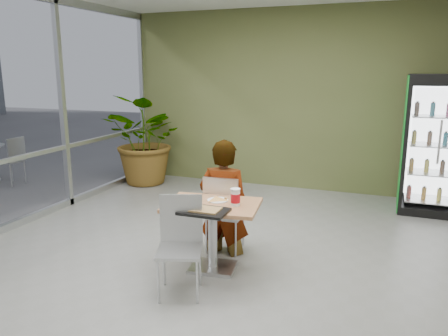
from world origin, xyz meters
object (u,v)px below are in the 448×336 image
at_px(chair_far, 223,208).
at_px(soda_cup, 235,197).
at_px(potted_plant, 148,140).
at_px(beverage_fridge, 436,145).
at_px(dining_table, 213,222).
at_px(cafeteria_tray, 204,211).
at_px(seated_woman, 224,209).
at_px(chair_near, 180,236).

height_order(chair_far, soda_cup, chair_far).
bearing_deg(potted_plant, beverage_fridge, 0.69).
bearing_deg(dining_table, cafeteria_tray, -82.93).
bearing_deg(dining_table, soda_cup, 4.87).
relative_size(dining_table, seated_woman, 0.64).
height_order(seated_woman, cafeteria_tray, seated_woman).
bearing_deg(soda_cup, dining_table, -175.13).
distance_m(seated_woman, beverage_fridge, 3.53).
xyz_separation_m(dining_table, chair_near, (-0.12, -0.53, 0.02)).
bearing_deg(soda_cup, beverage_fridge, 54.95).
relative_size(dining_table, chair_far, 1.13).
height_order(chair_far, seated_woman, seated_woman).
bearing_deg(beverage_fridge, dining_table, -127.96).
height_order(dining_table, cafeteria_tray, cafeteria_tray).
xyz_separation_m(chair_near, seated_woman, (0.06, 1.03, -0.03)).
bearing_deg(soda_cup, seated_woman, 123.28).
xyz_separation_m(dining_table, beverage_fridge, (2.35, 3.02, 0.50)).
xyz_separation_m(soda_cup, potted_plant, (-2.79, 2.94, 0.01)).
bearing_deg(chair_far, cafeteria_tray, 93.01).
relative_size(cafeteria_tray, beverage_fridge, 0.23).
relative_size(chair_far, soda_cup, 5.18).
height_order(dining_table, chair_near, chair_near).
bearing_deg(seated_woman, potted_plant, -48.87).
xyz_separation_m(beverage_fridge, potted_plant, (-4.90, -0.06, -0.19)).
relative_size(soda_cup, potted_plant, 0.11).
xyz_separation_m(chair_far, chair_near, (-0.06, -0.98, 0.01)).
height_order(chair_near, cafeteria_tray, chair_near).
bearing_deg(seated_woman, chair_near, 82.77).
bearing_deg(chair_far, seated_woman, -85.88).
bearing_deg(seated_woman, dining_table, 93.11).
bearing_deg(dining_table, chair_near, -102.73).
height_order(soda_cup, cafeteria_tray, soda_cup).
distance_m(dining_table, seated_woman, 0.50).
distance_m(soda_cup, beverage_fridge, 3.67).
distance_m(chair_near, potted_plant, 4.26).
bearing_deg(beverage_fridge, chair_far, -133.16).
bearing_deg(beverage_fridge, potted_plant, -179.34).
relative_size(dining_table, potted_plant, 0.63).
xyz_separation_m(seated_woman, beverage_fridge, (2.42, 2.52, 0.51)).
height_order(chair_near, potted_plant, potted_plant).
distance_m(seated_woman, soda_cup, 0.65).
height_order(dining_table, beverage_fridge, beverage_fridge).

